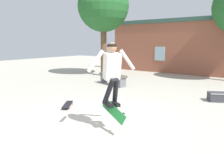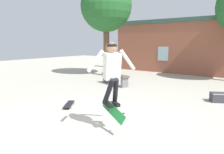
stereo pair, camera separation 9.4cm
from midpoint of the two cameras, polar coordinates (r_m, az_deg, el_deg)
The scene contains 7 objects.
ground_plane at distance 5.61m, azimuth -4.42°, elevation -11.61°, with size 40.00×40.00×0.00m, color #B2AD9E.
building_backdrop at distance 13.98m, azimuth 22.03°, elevation 7.68°, with size 12.68×0.52×4.69m.
tree_left at distance 13.08m, azimuth -2.48°, elevation 17.89°, with size 2.93×2.93×5.48m.
park_bench at distance 10.15m, azimuth -0.08°, elevation -0.04°, with size 1.69×0.86×0.51m.
skater at distance 4.77m, azimuth -0.56°, elevation 2.13°, with size 0.64×1.03×1.41m.
skateboard_flipping at distance 4.85m, azimuth -0.12°, elevation -8.91°, with size 0.81×0.38×0.41m.
skateboard_resting at distance 6.98m, azimuth -11.91°, elevation -7.01°, with size 0.63×0.77×0.08m.
Camera 1 is at (3.36, -4.03, 1.98)m, focal length 35.00 mm.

